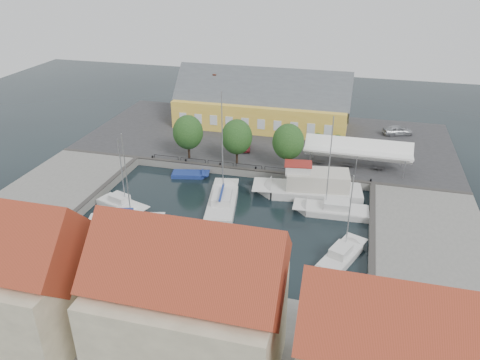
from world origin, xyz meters
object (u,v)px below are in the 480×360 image
(tent_canopy, at_px, (358,150))
(east_boat_a, at_px, (333,211))
(center_sailboat, at_px, (222,203))
(launch_nw, at_px, (190,175))
(west_boat_c, at_px, (122,206))
(trawler, at_px, (312,188))
(west_boat_d, at_px, (124,222))
(car_silver, at_px, (398,130))
(warehouse, at_px, (259,105))
(car_red, at_px, (246,145))
(east_boat_c, at_px, (341,257))
(launch_sw, at_px, (76,252))

(tent_canopy, distance_m, east_boat_a, 11.99)
(center_sailboat, distance_m, launch_nw, 9.49)
(tent_canopy, xyz_separation_m, west_boat_c, (-26.46, -16.31, -3.42))
(trawler, distance_m, west_boat_d, 22.98)
(car_silver, bearing_deg, west_boat_d, 118.35)
(warehouse, xyz_separation_m, east_boat_a, (14.48, -25.15, -4.17))
(warehouse, bearing_deg, trawler, -61.52)
(tent_canopy, bearing_deg, car_red, 170.42)
(warehouse, distance_m, car_silver, 22.69)
(east_boat_c, relative_size, launch_nw, 1.79)
(east_boat_c, bearing_deg, west_boat_c, 171.38)
(trawler, bearing_deg, car_silver, 63.24)
(car_red, bearing_deg, east_boat_c, -68.26)
(tent_canopy, distance_m, launch_sw, 37.36)
(car_silver, relative_size, car_red, 1.19)
(trawler, relative_size, east_boat_c, 1.47)
(warehouse, xyz_separation_m, center_sailboat, (1.55, -26.72, -4.07))
(car_silver, relative_size, trawler, 0.33)
(car_silver, distance_m, west_boat_c, 44.72)
(east_boat_a, xyz_separation_m, west_boat_c, (-24.34, -5.02, -0.00))
(warehouse, distance_m, west_boat_d, 34.66)
(car_silver, bearing_deg, center_sailboat, 122.59)
(east_boat_c, bearing_deg, trawler, 109.23)
(warehouse, bearing_deg, tent_canopy, -39.86)
(center_sailboat, bearing_deg, launch_sw, -131.84)
(center_sailboat, bearing_deg, trawler, 28.89)
(warehouse, distance_m, center_sailboat, 27.07)
(trawler, relative_size, east_boat_a, 1.14)
(launch_sw, bearing_deg, car_red, 69.54)
(west_boat_d, bearing_deg, center_sailboat, 35.62)
(tent_canopy, bearing_deg, west_boat_d, -141.29)
(east_boat_a, relative_size, launch_nw, 2.32)
(center_sailboat, height_order, launch_nw, center_sailboat)
(car_red, height_order, east_boat_c, east_boat_c)
(east_boat_c, height_order, west_boat_d, west_boat_d)
(warehouse, distance_m, west_boat_c, 32.01)
(car_silver, relative_size, west_boat_c, 0.49)
(center_sailboat, distance_m, west_boat_c, 11.92)
(west_boat_c, bearing_deg, car_silver, 43.56)
(east_boat_c, bearing_deg, launch_nw, 146.07)
(east_boat_c, xyz_separation_m, launch_nw, (-21.06, 14.17, -0.17))
(east_boat_a, bearing_deg, tent_canopy, 79.39)
(launch_nw, bearing_deg, center_sailboat, -45.79)
(warehouse, distance_m, trawler, 24.38)
(warehouse, relative_size, west_boat_c, 3.01)
(tent_canopy, height_order, east_boat_a, east_boat_a)
(launch_sw, bearing_deg, east_boat_c, 12.21)
(west_boat_d, bearing_deg, tent_canopy, 38.71)
(tent_canopy, relative_size, center_sailboat, 0.98)
(west_boat_c, bearing_deg, east_boat_a, 11.65)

